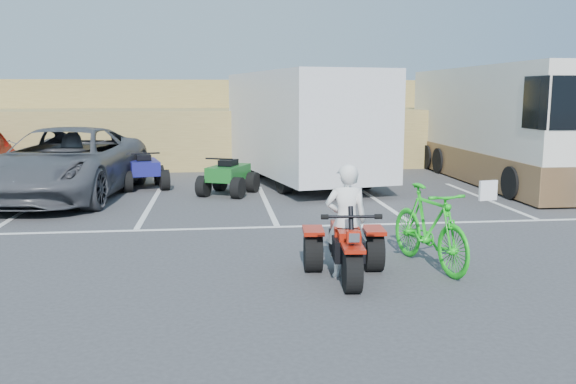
{
  "coord_description": "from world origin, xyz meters",
  "views": [
    {
      "loc": [
        -1.15,
        -9.13,
        2.58
      ],
      "look_at": [
        -0.02,
        0.49,
        1.0
      ],
      "focal_mm": 38.0,
      "sensor_mm": 36.0,
      "label": 1
    }
  ],
  "objects": [
    {
      "name": "grass_embankment",
      "position": [
        0.0,
        15.48,
        1.42
      ],
      "size": [
        40.0,
        8.5,
        3.1
      ],
      "color": "olive",
      "rests_on": "ground"
    },
    {
      "name": "green_dirt_bike",
      "position": [
        1.97,
        -0.6,
        0.61
      ],
      "size": [
        0.99,
        2.11,
        1.22
      ],
      "primitive_type": "imported",
      "rotation": [
        0.0,
        0.0,
        0.21
      ],
      "color": "#14BF19",
      "rests_on": "ground"
    },
    {
      "name": "ground",
      "position": [
        0.0,
        0.0,
        0.0
      ],
      "size": [
        100.0,
        100.0,
        0.0
      ],
      "primitive_type": "plane",
      "color": "#3B3B3D",
      "rests_on": "ground"
    },
    {
      "name": "parking_stripes",
      "position": [
        0.87,
        4.07,
        0.0
      ],
      "size": [
        28.0,
        5.16,
        0.01
      ],
      "color": "white",
      "rests_on": "ground"
    },
    {
      "name": "quad_atv_green",
      "position": [
        -0.86,
        6.38,
        0.0
      ],
      "size": [
        1.69,
        1.88,
        1.01
      ],
      "primitive_type": null,
      "rotation": [
        0.0,
        0.0,
        -0.42
      ],
      "color": "#155C1D",
      "rests_on": "ground"
    },
    {
      "name": "grey_pickup",
      "position": [
        -4.89,
        6.44,
        0.87
      ],
      "size": [
        3.58,
        6.53,
        1.73
      ],
      "primitive_type": "imported",
      "rotation": [
        0.0,
        0.0,
        -0.12
      ],
      "color": "#45474D",
      "rests_on": "ground"
    },
    {
      "name": "rider",
      "position": [
        0.64,
        -0.94,
        0.81
      ],
      "size": [
        0.62,
        0.44,
        1.62
      ],
      "primitive_type": "imported",
      "rotation": [
        0.0,
        0.0,
        3.06
      ],
      "color": "white",
      "rests_on": "ground"
    },
    {
      "name": "rv_motorhome",
      "position": [
        7.15,
        8.0,
        1.42
      ],
      "size": [
        2.38,
        9.14,
        3.27
      ],
      "rotation": [
        0.0,
        0.0,
        -0.01
      ],
      "color": "silver",
      "rests_on": "ground"
    },
    {
      "name": "red_trike_atv",
      "position": [
        0.62,
        -1.09,
        0.0
      ],
      "size": [
        1.31,
        1.66,
        1.02
      ],
      "primitive_type": null,
      "rotation": [
        0.0,
        0.0,
        -0.09
      ],
      "color": "#9D1709",
      "rests_on": "ground"
    },
    {
      "name": "quad_atv_blue",
      "position": [
        -3.14,
        7.7,
        0.0
      ],
      "size": [
        1.52,
        1.82,
        1.05
      ],
      "primitive_type": null,
      "rotation": [
        0.0,
        0.0,
        0.22
      ],
      "color": "navy",
      "rests_on": "ground"
    },
    {
      "name": "cargo_trailer",
      "position": [
        1.33,
        8.25,
        1.71
      ],
      "size": [
        4.09,
        7.2,
        3.16
      ],
      "rotation": [
        0.0,
        0.0,
        0.21
      ],
      "color": "silver",
      "rests_on": "ground"
    }
  ]
}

